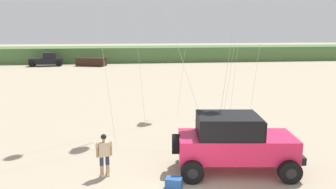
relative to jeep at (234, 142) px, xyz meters
The scene contains 6 objects.
dune_ridge 44.97m from the jeep, 97.65° to the left, with size 90.00×7.48×2.39m, color #4C703D.
jeep is the anchor object (origin of this frame).
person_watching 4.96m from the jeep, behind, with size 0.60×0.39×1.67m.
cooler_box 2.93m from the jeep, 155.90° to the right, with size 0.56×0.36×0.38m, color #23519E.
distant_pickup 41.65m from the jeep, 112.09° to the left, with size 4.75×2.74×1.98m.
distant_sedan 38.90m from the jeep, 103.73° to the left, with size 4.20×1.70×1.20m, color black.
Camera 1 is at (-1.88, -8.90, 5.49)m, focal length 35.29 mm.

